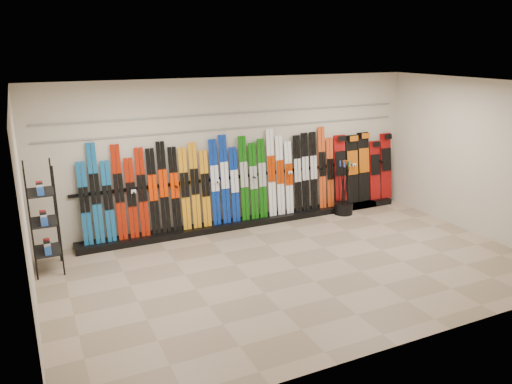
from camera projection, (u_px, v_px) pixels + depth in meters
name	position (u px, v px, depth m)	size (l,w,h in m)	color
floor	(297.00, 268.00, 8.36)	(8.00, 8.00, 0.00)	gray
back_wall	(237.00, 152.00, 10.10)	(8.00, 8.00, 0.00)	beige
left_wall	(25.00, 218.00, 6.29)	(5.00, 5.00, 0.00)	beige
right_wall	(479.00, 158.00, 9.58)	(5.00, 5.00, 0.00)	beige
ceiling	(302.00, 86.00, 7.51)	(8.00, 8.00, 0.00)	silver
ski_rack_base	(252.00, 221.00, 10.42)	(8.00, 0.40, 0.12)	black
skis	(221.00, 183.00, 9.93)	(5.37, 0.24, 1.83)	#145893
snowboards	(363.00, 168.00, 11.42)	(1.57, 0.24, 1.58)	#990C0C
accessory_rack	(44.00, 218.00, 8.04)	(0.40, 0.60, 1.83)	black
pole_bin	(343.00, 208.00, 11.02)	(0.41, 0.41, 0.25)	black
ski_poles	(344.00, 187.00, 10.90)	(0.28, 0.27, 1.18)	black
slatwall_rail_0	(237.00, 128.00, 9.95)	(7.60, 0.02, 0.03)	gray
slatwall_rail_1	(237.00, 113.00, 9.86)	(7.60, 0.02, 0.03)	gray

